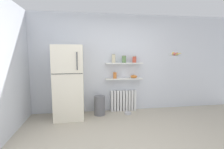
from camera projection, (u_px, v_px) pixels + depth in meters
The scene contains 14 objects.
ground_plane at pixel (129, 136), 3.23m from camera, with size 7.04×7.04×0.00m, color #B2A893.
back_wall at pixel (115, 63), 4.59m from camera, with size 7.04×0.10×2.60m, color silver.
refrigerator at pixel (69, 82), 4.07m from camera, with size 0.69×0.73×1.76m.
radiator at pixel (123, 101), 4.62m from camera, with size 0.69×0.12×0.56m.
wall_shelf_lower at pixel (124, 79), 4.51m from camera, with size 0.98×0.22×0.03m, color white.
wall_shelf_upper at pixel (124, 63), 4.46m from camera, with size 0.98×0.22×0.03m, color white.
storage_jar_0 at pixel (114, 58), 4.41m from camera, with size 0.10×0.10×0.23m.
storage_jar_1 at pixel (124, 59), 4.45m from camera, with size 0.11×0.11×0.20m.
storage_jar_2 at pixel (134, 59), 4.49m from camera, with size 0.10×0.10×0.18m.
vase at pixel (115, 75), 4.47m from camera, with size 0.09×0.09×0.16m, color #CC7033.
shelf_bowl at pixel (134, 76), 4.55m from camera, with size 0.18×0.18×0.08m, color orange.
trash_bin at pixel (100, 105), 4.31m from camera, with size 0.28×0.28×0.49m, color slate.
pet_food_bowl at pixel (128, 113), 4.38m from camera, with size 0.18×0.18×0.05m, color #B7B7BC.
hanging_fruit_basket at pixel (175, 54), 4.21m from camera, with size 0.34×0.34×0.10m.
Camera 1 is at (-0.79, -2.48, 1.56)m, focal length 27.02 mm.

